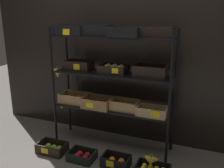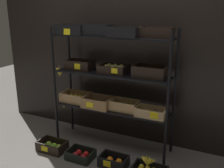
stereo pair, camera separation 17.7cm
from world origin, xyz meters
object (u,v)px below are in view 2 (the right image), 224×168
object	(u,v)px
banana_bunch_loose	(148,161)
crate_ground_apple_green	(52,147)
crate_ground_orange	(114,162)
crate_ground_apple_red	(81,155)
display_rack	(111,73)

from	to	relation	value
banana_bunch_loose	crate_ground_apple_green	bearing A→B (deg)	-178.73
crate_ground_apple_green	crate_ground_orange	world-z (taller)	same
crate_ground_orange	crate_ground_apple_red	bearing A→B (deg)	-175.61
crate_ground_apple_green	crate_ground_apple_red	xyz separation A→B (m)	(0.42, -0.01, -0.01)
crate_ground_apple_red	crate_ground_orange	distance (m)	0.42
display_rack	crate_ground_orange	size ratio (longest dim) A/B	5.00
crate_ground_orange	banana_bunch_loose	size ratio (longest dim) A/B	1.91
display_rack	crate_ground_apple_red	size ratio (longest dim) A/B	5.13
crate_ground_orange	banana_bunch_loose	world-z (taller)	banana_bunch_loose
crate_ground_apple_green	banana_bunch_loose	world-z (taller)	banana_bunch_loose
display_rack	crate_ground_apple_green	bearing A→B (deg)	-144.63
crate_ground_apple_green	crate_ground_orange	bearing A→B (deg)	1.76
display_rack	banana_bunch_loose	size ratio (longest dim) A/B	9.53
crate_ground_apple_red	banana_bunch_loose	xyz separation A→B (m)	(0.81, 0.03, 0.12)
display_rack	crate_ground_apple_red	world-z (taller)	display_rack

